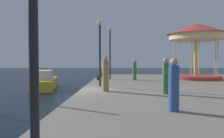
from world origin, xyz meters
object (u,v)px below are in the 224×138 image
at_px(bollard_north, 102,75).
at_px(person_by_the_water, 135,70).
at_px(motorboat_yellow, 45,81).
at_px(person_mid_promenade, 174,86).
at_px(lamp_post_mid_promenade, 100,41).
at_px(bollard_south, 98,78).
at_px(carousel, 196,37).
at_px(person_near_carousel, 166,77).
at_px(lamp_post_far_end, 110,43).
at_px(person_far_corner, 106,75).

distance_m(bollard_north, person_by_the_water, 4.05).
distance_m(motorboat_yellow, bollard_north, 5.40).
bearing_deg(bollard_north, motorboat_yellow, -155.71).
bearing_deg(person_mid_promenade, lamp_post_mid_promenade, 114.43).
bearing_deg(lamp_post_mid_promenade, person_mid_promenade, -65.57).
bearing_deg(person_by_the_water, bollard_south, -175.71).
bearing_deg(carousel, bollard_south, -170.95).
height_order(motorboat_yellow, person_near_carousel, person_near_carousel).
distance_m(motorboat_yellow, person_by_the_water, 7.98).
xyz_separation_m(lamp_post_far_end, person_by_the_water, (2.13, -0.64, -2.36)).
xyz_separation_m(person_near_carousel, person_mid_promenade, (-0.55, -3.60, -0.03)).
height_order(motorboat_yellow, bollard_north, motorboat_yellow).
bearing_deg(motorboat_yellow, person_by_the_water, -3.23).
height_order(carousel, person_by_the_water, carousel).
bearing_deg(bollard_north, lamp_post_mid_promenade, -86.79).
bearing_deg(motorboat_yellow, person_near_carousel, -42.35).
bearing_deg(carousel, motorboat_yellow, -177.00).
height_order(motorboat_yellow, bollard_south, motorboat_yellow).
xyz_separation_m(lamp_post_mid_promenade, person_mid_promenade, (2.94, -6.47, -2.09)).
xyz_separation_m(carousel, person_near_carousel, (-4.67, -8.74, -2.89)).
bearing_deg(carousel, lamp_post_far_end, -176.16).
bearing_deg(motorboat_yellow, person_mid_promenade, -54.61).
xyz_separation_m(lamp_post_far_end, person_near_carousel, (3.04, -8.23, -2.33)).
relative_size(person_by_the_water, person_near_carousel, 0.96).
bearing_deg(person_near_carousel, lamp_post_mid_promenade, 140.53).
distance_m(person_near_carousel, person_mid_promenade, 3.64).
bearing_deg(bollard_north, bollard_south, -92.33).
distance_m(person_far_corner, person_near_carousel, 3.13).
height_order(motorboat_yellow, lamp_post_mid_promenade, lamp_post_mid_promenade).
height_order(lamp_post_far_end, person_by_the_water, lamp_post_far_end).
bearing_deg(lamp_post_far_end, person_far_corner, -89.85).
distance_m(motorboat_yellow, person_near_carousel, 11.98).
bearing_deg(motorboat_yellow, lamp_post_far_end, 1.87).
height_order(bollard_south, person_far_corner, person_far_corner).
xyz_separation_m(lamp_post_mid_promenade, bollard_south, (-0.53, 4.48, -2.70)).
xyz_separation_m(person_by_the_water, person_near_carousel, (0.91, -7.59, 0.03)).
height_order(person_by_the_water, person_near_carousel, person_near_carousel).
xyz_separation_m(carousel, lamp_post_far_end, (-7.71, -0.52, -0.56)).
distance_m(motorboat_yellow, lamp_post_mid_promenade, 8.04).
relative_size(motorboat_yellow, bollard_north, 15.42).
xyz_separation_m(bollard_south, person_mid_promenade, (3.47, -10.95, 0.61)).
xyz_separation_m(bollard_north, person_mid_promenade, (3.35, -13.85, 0.61)).
bearing_deg(carousel, bollard_north, 170.03).
relative_size(bollard_south, person_near_carousel, 0.22).
relative_size(lamp_post_far_end, person_mid_promenade, 2.71).
relative_size(bollard_south, bollard_north, 1.00).
xyz_separation_m(bollard_south, person_near_carousel, (4.03, -7.36, 0.64)).
distance_m(person_by_the_water, person_far_corner, 7.10).
height_order(bollard_south, bollard_north, same).
xyz_separation_m(motorboat_yellow, lamp_post_far_end, (5.78, 0.19, 3.38)).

